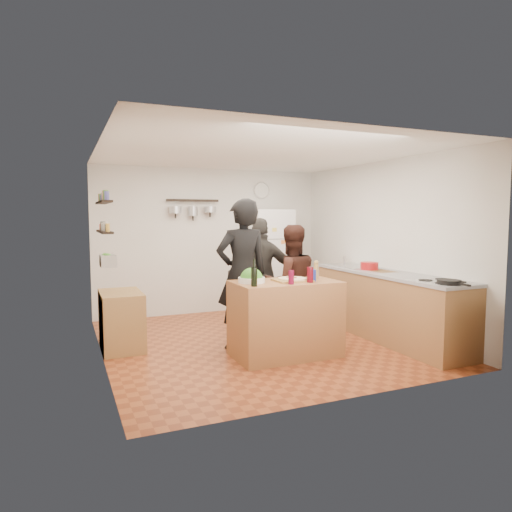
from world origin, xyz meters
name	(u,v)px	position (x,y,z in m)	size (l,w,h in m)	color
room_shell	(248,247)	(0.00, 0.39, 1.25)	(4.20, 4.20, 4.20)	brown
prep_island	(285,319)	(0.04, -0.70, 0.46)	(1.25, 0.72, 0.91)	olive
pizza_board	(292,280)	(0.12, -0.72, 0.92)	(0.42, 0.34, 0.02)	olive
pizza	(292,279)	(0.12, -0.72, 0.94)	(0.34, 0.34, 0.02)	beige
salad_bowl	(252,280)	(-0.38, -0.65, 0.94)	(0.32, 0.32, 0.06)	white
wine_bottle	(254,277)	(-0.46, -0.92, 1.01)	(0.07, 0.07, 0.21)	black
wine_glass_near	(291,277)	(-0.01, -0.94, 0.99)	(0.07, 0.07, 0.16)	#5E0824
wine_glass_far	(310,275)	(0.26, -0.90, 1.00)	(0.08, 0.08, 0.18)	#540711
pepper_mill	(316,271)	(0.49, -0.65, 1.00)	(0.06, 0.06, 0.18)	#9D7C41
salt_canister	(313,275)	(0.34, -0.82, 0.98)	(0.08, 0.08, 0.14)	navy
person_left	(242,274)	(-0.32, -0.20, 0.95)	(0.69, 0.46, 1.90)	black
person_center	(291,284)	(0.37, -0.21, 0.79)	(0.76, 0.60, 1.57)	black
person_back	(261,276)	(0.21, 0.41, 0.83)	(0.97, 0.41, 1.66)	#282624
counter_run	(388,306)	(1.70, -0.55, 0.45)	(0.63, 2.63, 0.90)	#9E7042
stove_top	(442,282)	(1.70, -1.50, 0.91)	(0.60, 0.62, 0.02)	white
skillet	(449,282)	(1.60, -1.70, 0.95)	(0.26, 0.26, 0.05)	black
sink	(352,266)	(1.70, 0.30, 0.92)	(0.50, 0.80, 0.03)	silver
cutting_board	(381,272)	(1.70, -0.39, 0.91)	(0.30, 0.40, 0.02)	brown
red_bowl	(369,266)	(1.65, -0.18, 0.97)	(0.25, 0.25, 0.11)	#A01215
fridge	(269,261)	(0.95, 1.75, 0.90)	(0.70, 0.68, 1.80)	white
wall_clock	(261,190)	(0.95, 2.08, 2.15)	(0.30, 0.30, 0.03)	silver
spice_shelf_lower	(104,232)	(-1.93, 0.20, 1.50)	(0.12, 1.00, 0.03)	black
spice_shelf_upper	(104,202)	(-1.93, 0.20, 1.85)	(0.12, 1.00, 0.03)	black
produce_basket	(108,261)	(-1.90, 0.20, 1.15)	(0.18, 0.35, 0.14)	silver
side_table	(121,320)	(-1.74, 0.38, 0.36)	(0.50, 0.80, 0.73)	#A57E45
pot_rack	(193,200)	(-0.35, 2.00, 1.95)	(0.90, 0.04, 0.04)	black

